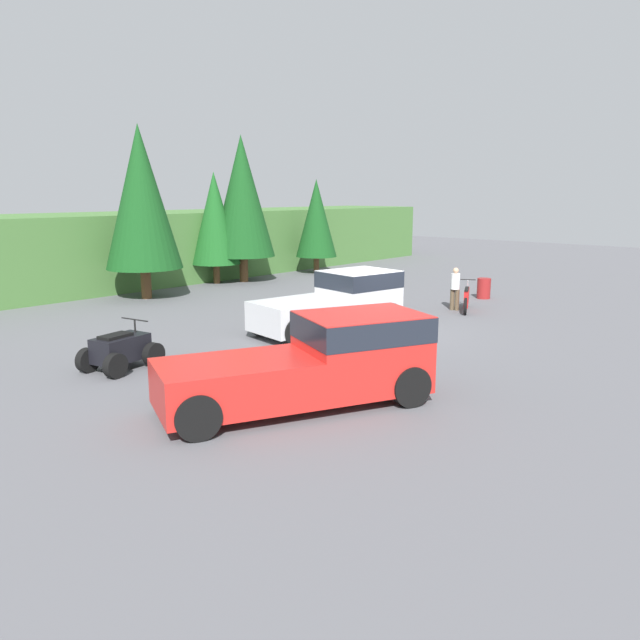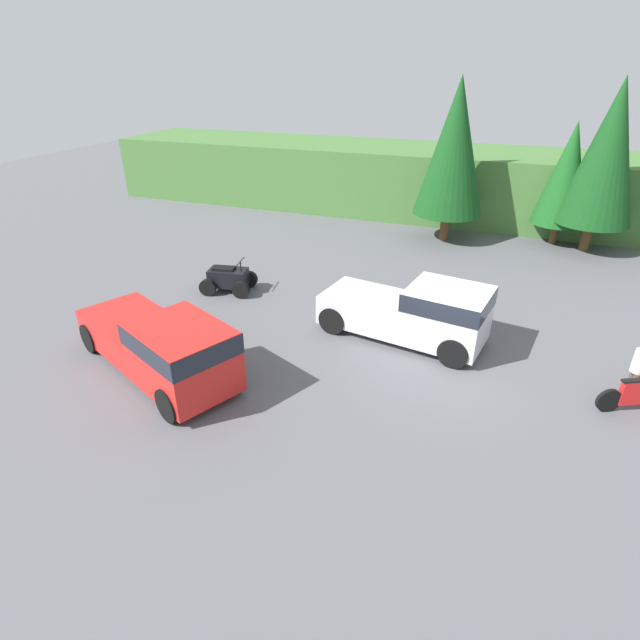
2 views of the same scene
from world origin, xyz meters
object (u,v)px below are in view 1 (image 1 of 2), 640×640
object	(u,v)px
steel_barrel	(484,288)
rider_person	(455,287)
pickup_truck_second	(339,300)
quad_atv	(121,351)
dirt_bike	(466,299)
pickup_truck_red	(320,359)

from	to	relation	value
steel_barrel	rider_person	bearing A→B (deg)	-172.64
pickup_truck_second	rider_person	bearing A→B (deg)	-0.66
quad_atv	rider_person	xyz separation A→B (m)	(13.14, -2.33, 0.41)
dirt_bike	pickup_truck_red	bearing A→B (deg)	167.63
dirt_bike	quad_atv	bearing A→B (deg)	142.15
pickup_truck_second	quad_atv	bearing A→B (deg)	-179.63
pickup_truck_red	rider_person	bearing A→B (deg)	40.77
pickup_truck_second	dirt_bike	size ratio (longest dim) A/B	2.41
pickup_truck_red	pickup_truck_second	world-z (taller)	same
quad_atv	pickup_truck_red	bearing A→B (deg)	-87.25
quad_atv	steel_barrel	world-z (taller)	quad_atv
pickup_truck_second	quad_atv	xyz separation A→B (m)	(-7.36, 1.24, -0.53)
pickup_truck_red	pickup_truck_second	size ratio (longest dim) A/B	1.13
pickup_truck_second	quad_atv	world-z (taller)	pickup_truck_second
quad_atv	pickup_truck_second	bearing A→B (deg)	-20.07
pickup_truck_second	steel_barrel	size ratio (longest dim) A/B	6.10
quad_atv	steel_barrel	distance (m)	16.52
pickup_truck_second	steel_barrel	xyz separation A→B (m)	(9.05, -0.66, -0.58)
pickup_truck_red	quad_atv	world-z (taller)	pickup_truck_red
pickup_truck_red	dirt_bike	bearing A→B (deg)	38.72
quad_atv	rider_person	bearing A→B (deg)	-20.52
dirt_bike	quad_atv	distance (m)	13.62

